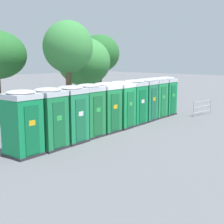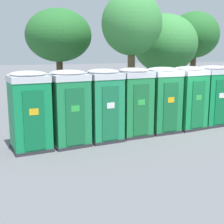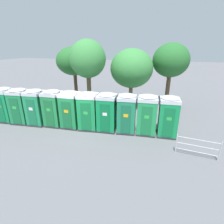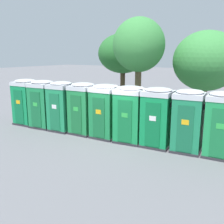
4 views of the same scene
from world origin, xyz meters
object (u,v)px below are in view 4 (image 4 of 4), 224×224
portapotty_0 (26,102)px  portapotty_2 (62,106)px  portapotty_1 (43,104)px  portapotty_8 (222,124)px  street_tree_0 (206,61)px  street_tree_1 (139,46)px  portapotty_6 (157,117)px  street_tree_3 (123,54)px  portapotty_4 (105,111)px  portapotty_7 (188,121)px  portapotty_3 (83,108)px  portapotty_5 (130,114)px

portapotty_0 → portapotty_2: bearing=4.5°
portapotty_1 → portapotty_8: (8.88, 0.99, 0.00)m
street_tree_0 → street_tree_1: bearing=-145.2°
portapotty_0 → portapotty_6: 7.65m
portapotty_1 → portapotty_2: (1.27, 0.13, 0.00)m
portapotty_1 → street_tree_3: (1.04, 6.39, 2.61)m
street_tree_1 → portapotty_2: bearing=-127.7°
portapotty_0 → portapotty_4: size_ratio=1.00×
street_tree_0 → portapotty_0: bearing=-145.3°
portapotty_2 → portapotty_7: 6.38m
portapotty_3 → street_tree_0: (4.37, 5.26, 2.22)m
portapotty_6 → portapotty_8: same height
portapotty_1 → street_tree_3: size_ratio=0.48×
portapotty_3 → portapotty_7: size_ratio=1.00×
portapotty_2 → portapotty_5: bearing=6.0°
portapotty_5 → street_tree_1: size_ratio=0.44×
portapotty_1 → street_tree_3: bearing=80.7°
portapotty_2 → portapotty_7: bearing=6.4°
portapotty_1 → street_tree_0: size_ratio=0.49×
portapotty_5 → street_tree_0: street_tree_0 is taller
portapotty_8 → portapotty_1: bearing=-173.6°
portapotty_1 → portapotty_5: (5.08, 0.53, -0.00)m
portapotty_3 → portapotty_5: 2.55m
portapotty_0 → portapotty_3: (3.81, 0.40, 0.00)m
portapotty_6 → street_tree_3: 8.21m
street_tree_0 → street_tree_3: (-5.85, 0.80, 0.39)m
portapotty_5 → portapotty_7: same height
portapotty_6 → street_tree_1: (-2.48, 2.79, 3.03)m
portapotty_2 → street_tree_0: street_tree_0 is taller
portapotty_1 → portapotty_6: same height
portapotty_2 → street_tree_1: size_ratio=0.44×
portapotty_0 → portapotty_6: size_ratio=1.00×
street_tree_0 → portapotty_6: bearing=-96.5°
portapotty_2 → portapotty_5: same height
portapotty_4 → portapotty_6: same height
portapotty_2 → street_tree_1: 5.20m
portapotty_5 → portapotty_8: bearing=6.9°
portapotty_0 → portapotty_7: (8.88, 0.91, 0.00)m
portapotty_0 → street_tree_0: size_ratio=0.49×
portapotty_0 → portapotty_5: size_ratio=1.00×
portapotty_7 → street_tree_1: street_tree_1 is taller
portapotty_1 → portapotty_8: same height
portapotty_1 → portapotty_8: 8.93m
portapotty_0 → street_tree_0: (8.17, 5.66, 2.22)m
portapotty_0 → portapotty_7: same height
portapotty_8 → street_tree_1: (-5.02, 2.48, 3.03)m
portapotty_1 → portapotty_2: size_ratio=1.00×
portapotty_0 → portapotty_5: bearing=5.4°
portapotty_6 → portapotty_8: size_ratio=1.00×
portapotty_2 → portapotty_5: 3.83m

